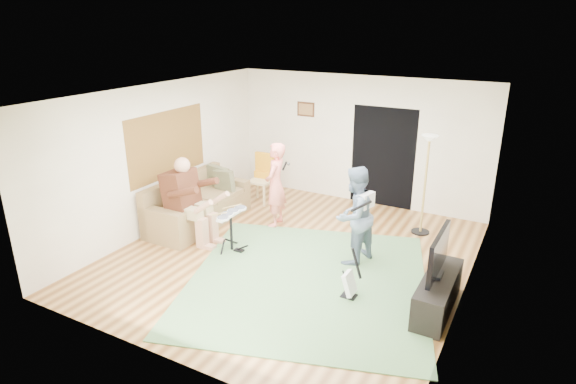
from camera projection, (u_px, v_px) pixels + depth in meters
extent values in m
plane|color=brown|center=(291.00, 255.00, 8.12)|extent=(6.00, 6.00, 0.00)
plane|color=white|center=(292.00, 94.00, 7.20)|extent=(6.00, 6.00, 0.00)
plane|color=olive|center=(168.00, 144.00, 8.99)|extent=(0.00, 2.05, 2.05)
plane|color=black|center=(383.00, 157.00, 9.98)|extent=(2.10, 0.00, 2.10)
cube|color=#3F2314|center=(306.00, 109.00, 10.50)|extent=(0.42, 0.03, 0.32)
cube|color=#507B4B|center=(307.00, 280.00, 7.33)|extent=(4.46, 4.59, 0.02)
cube|color=olive|center=(200.00, 213.00, 9.31)|extent=(0.91, 1.81, 0.45)
cube|color=olive|center=(183.00, 198.00, 9.40)|extent=(0.17, 2.24, 0.91)
cube|color=olive|center=(230.00, 193.00, 10.11)|extent=(0.91, 0.21, 0.64)
cube|color=olive|center=(163.00, 227.00, 8.44)|extent=(0.91, 0.21, 0.64)
cube|color=#4E2516|center=(181.00, 190.00, 8.47)|extent=(0.43, 0.55, 0.70)
sphere|color=tan|center=(182.00, 165.00, 8.27)|extent=(0.28, 0.28, 0.28)
cylinder|color=black|center=(231.00, 232.00, 8.19)|extent=(0.05, 0.05, 0.65)
cube|color=white|center=(230.00, 215.00, 8.08)|extent=(0.13, 0.65, 0.04)
imported|color=#FA796C|center=(275.00, 185.00, 9.06)|extent=(0.49, 0.66, 1.63)
imported|color=slate|center=(354.00, 216.00, 7.66)|extent=(0.82, 0.93, 1.62)
cube|color=black|center=(349.00, 296.00, 6.89)|extent=(0.22, 0.18, 0.03)
cube|color=silver|center=(349.00, 283.00, 6.82)|extent=(0.17, 0.25, 0.34)
cylinder|color=black|center=(356.00, 263.00, 6.67)|extent=(0.18, 0.04, 0.44)
cylinder|color=black|center=(420.00, 232.00, 8.98)|extent=(0.33, 0.33, 0.03)
cylinder|color=tan|center=(425.00, 187.00, 8.68)|extent=(0.04, 0.04, 1.76)
cone|color=white|center=(430.00, 139.00, 8.38)|extent=(0.29, 0.29, 0.12)
cube|color=beige|center=(260.00, 181.00, 10.32)|extent=(0.47, 0.47, 0.04)
cube|color=orange|center=(265.00, 163.00, 10.37)|extent=(0.43, 0.10, 0.45)
cube|color=black|center=(438.00, 293.00, 6.53)|extent=(0.40, 1.40, 0.50)
cube|color=black|center=(439.00, 253.00, 6.35)|extent=(0.06, 1.02, 0.59)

